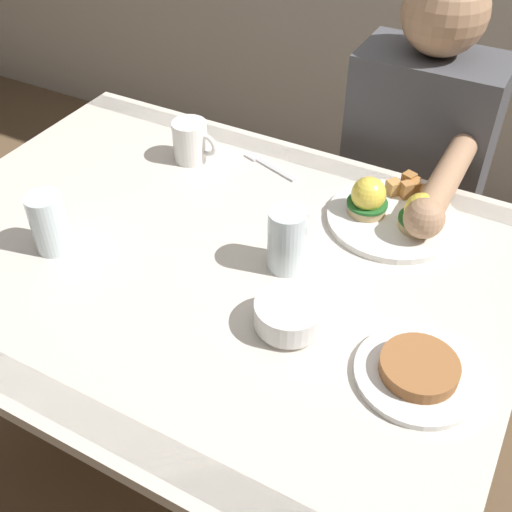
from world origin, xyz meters
name	(u,v)px	position (x,y,z in m)	size (l,w,h in m)	color
ground_plane	(219,458)	(0.00, 0.00, 0.00)	(6.00, 6.00, 0.00)	brown
dining_table	(206,292)	(0.00, 0.00, 0.63)	(1.20, 0.90, 0.74)	silver
eggs_benedict_plate	(395,210)	(0.29, 0.27, 0.77)	(0.27, 0.27, 0.09)	white
fruit_bowl	(290,314)	(0.23, -0.09, 0.77)	(0.12, 0.12, 0.05)	white
coffee_mug	(191,140)	(-0.20, 0.27, 0.79)	(0.11, 0.08, 0.09)	white
fork	(267,165)	(-0.04, 0.33, 0.74)	(0.15, 0.07, 0.00)	silver
water_glass_near	(287,243)	(0.16, 0.04, 0.80)	(0.07, 0.07, 0.13)	silver
water_glass_far	(50,226)	(-0.26, -0.12, 0.79)	(0.07, 0.07, 0.12)	silver
side_plate	(418,371)	(0.46, -0.09, 0.75)	(0.20, 0.20, 0.04)	white
diner_person	(412,173)	(0.24, 0.60, 0.65)	(0.34, 0.54, 1.14)	#33333D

